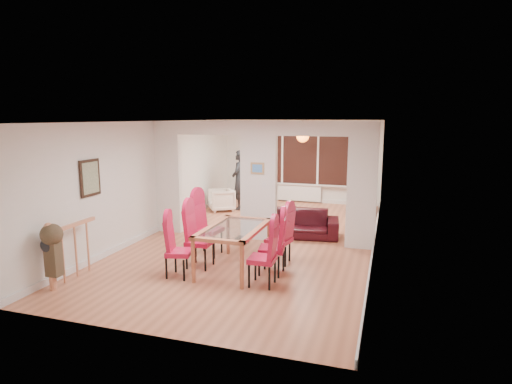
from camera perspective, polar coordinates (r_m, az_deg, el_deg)
The scene contains 24 objects.
floor at distance 9.62m, azimuth 0.35°, elevation -6.27°, with size 5.00×9.00×0.01m, color #BA6B4B.
room_walls at distance 9.34m, azimuth 0.36°, elevation 1.42°, with size 5.00×9.00×2.60m, color silver, non-canonical shape.
divider_wall at distance 9.34m, azimuth 0.36°, elevation 1.42°, with size 5.00×0.18×2.60m, color white.
bay_window_blinds at distance 13.59m, azimuth 5.90°, elevation 4.91°, with size 3.00×0.08×1.80m, color black.
radiator at distance 13.71m, azimuth 5.78°, elevation -0.11°, with size 1.40×0.08×0.50m, color white.
pendant_light at distance 12.37m, azimuth 6.25°, elevation 7.42°, with size 0.36×0.36×0.36m, color orange.
stair_newel at distance 7.80m, azimuth -23.17°, elevation -6.77°, with size 0.40×1.20×1.10m, color tan, non-canonical shape.
wall_poster at distance 8.33m, azimuth -21.26°, elevation 1.77°, with size 0.04×0.52×0.67m, color gray.
pillar_photo at distance 9.20m, azimuth 0.18°, elevation 3.18°, with size 0.30×0.03×0.25m, color #4C8CD8.
dining_table at distance 7.66m, azimuth -2.93°, elevation -7.50°, with size 0.94×1.67×0.78m, color #B56442, non-canonical shape.
dining_chair_la at distance 7.40m, azimuth -10.23°, elevation -7.34°, with size 0.41×0.41×1.02m, color #BF133A, non-canonical shape.
dining_chair_lb at distance 7.80m, azimuth -7.51°, elevation -6.03°, with size 0.44×0.44×1.10m, color #BF133A, non-canonical shape.
dining_chair_lc at distance 8.44m, azimuth -6.36°, elevation -4.53°, with size 0.47×0.47×1.17m, color #BF133A, non-canonical shape.
dining_chair_ra at distance 6.92m, azimuth 0.84°, elevation -8.30°, with size 0.42×0.42×1.04m, color #BF133A, non-canonical shape.
dining_chair_rb at distance 7.41m, azimuth 2.09°, elevation -6.99°, with size 0.42×0.42×1.06m, color #BF133A, non-canonical shape.
dining_chair_rc at distance 7.95m, azimuth 3.06°, elevation -5.87°, with size 0.42×0.42×1.04m, color #BF133A, non-canonical shape.
sofa at distance 9.82m, azimuth 4.90°, elevation -4.13°, with size 2.07×0.81×0.60m, color black.
armchair at distance 12.44m, azimuth -4.62°, elevation -1.05°, with size 0.69×0.67×0.63m, color silver.
person at distance 12.52m, azimuth -2.23°, elevation 1.63°, with size 0.42×0.64×1.74m, color black.
television at distance 12.42m, azimuth 13.84°, elevation -1.37°, with size 0.14×1.07×0.62m, color black.
coffee_table at distance 11.80m, azimuth 5.88°, elevation -2.73°, with size 0.91×0.46×0.21m, color #341612, non-canonical shape.
bottle at distance 11.68m, azimuth 4.78°, elevation -1.67°, with size 0.06×0.06×0.26m, color #143F19.
bowl at distance 11.80m, azimuth 4.98°, elevation -2.06°, with size 0.20×0.20×0.05m, color #341612.
shoes at distance 9.34m, azimuth -1.85°, elevation -6.43°, with size 0.25×0.27×0.10m, color black, non-canonical shape.
Camera 1 is at (2.72, -8.82, 2.69)m, focal length 30.00 mm.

